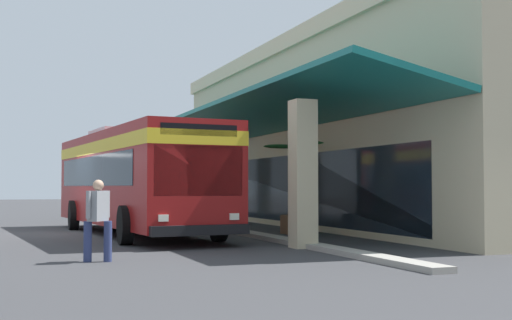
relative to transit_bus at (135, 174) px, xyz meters
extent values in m
plane|color=#38383A|center=(-1.15, 5.97, -1.85)|extent=(120.00, 120.00, 0.00)
cube|color=#9E998E|center=(-2.79, 3.13, -1.79)|extent=(28.46, 0.50, 0.12)
cube|color=#C6B793|center=(-2.79, 12.83, 1.39)|extent=(23.72, 13.94, 6.48)
cube|color=beige|center=(-2.79, 12.83, 4.93)|extent=(24.02, 14.24, 0.60)
cube|color=#C6B793|center=(-11.68, 2.94, -0.07)|extent=(0.55, 0.55, 3.56)
cube|color=#C6B793|center=(-5.75, 2.94, -0.07)|extent=(0.55, 0.55, 3.56)
cube|color=#C6B793|center=(0.18, 2.94, -0.07)|extent=(0.55, 0.55, 3.56)
cube|color=#C6B793|center=(6.11, 2.94, -0.07)|extent=(0.55, 0.55, 3.56)
cube|color=#146B66|center=(-2.79, 4.26, 2.06)|extent=(23.72, 3.16, 0.82)
cube|color=#19232D|center=(-2.79, 5.90, -0.45)|extent=(19.92, 0.08, 2.40)
cube|color=maroon|center=(0.05, 0.00, -0.13)|extent=(11.19, 3.56, 2.75)
cube|color=yellow|center=(0.05, 0.00, 0.80)|extent=(11.21, 3.58, 0.36)
cube|color=#19232D|center=(-0.25, -0.02, 0.10)|extent=(9.44, 3.43, 0.90)
cube|color=#19232D|center=(5.50, 0.51, 0.00)|extent=(0.27, 2.24, 1.20)
cube|color=black|center=(5.51, 0.51, 0.97)|extent=(0.24, 1.94, 0.28)
cube|color=black|center=(5.63, 0.53, -1.40)|extent=(0.43, 2.46, 0.24)
cube|color=silver|center=(5.47, 1.41, -1.10)|extent=(0.08, 0.24, 0.16)
cube|color=silver|center=(5.63, -0.37, -1.10)|extent=(0.08, 0.24, 0.16)
cube|color=silver|center=(-1.44, -0.13, 1.37)|extent=(2.56, 2.00, 0.24)
cylinder|color=black|center=(3.55, 1.61, -1.35)|extent=(1.00, 0.30, 1.00)
cylinder|color=black|center=(3.79, -0.93, -1.35)|extent=(1.00, 0.30, 1.00)
cylinder|color=black|center=(-3.13, 0.99, -1.35)|extent=(1.00, 0.30, 1.00)
cylinder|color=black|center=(-2.90, -1.55, -1.35)|extent=(1.00, 0.30, 1.00)
cylinder|color=navy|center=(7.41, -2.27, -1.45)|extent=(0.16, 0.16, 0.80)
cylinder|color=navy|center=(7.50, -1.90, -1.45)|extent=(0.16, 0.16, 0.80)
cube|color=gray|center=(7.45, -2.08, -0.76)|extent=(0.50, 0.46, 0.60)
sphere|color=tan|center=(7.45, -2.08, -0.35)|extent=(0.22, 0.22, 0.22)
cylinder|color=gray|center=(7.65, -2.30, -0.73)|extent=(0.09, 0.09, 0.54)
cylinder|color=gray|center=(7.26, -1.87, -0.73)|extent=(0.09, 0.09, 0.54)
cube|color=brown|center=(1.65, 4.78, -1.56)|extent=(0.85, 0.85, 0.59)
cylinder|color=#332319|center=(1.65, 4.78, -1.25)|extent=(0.72, 0.72, 0.02)
cylinder|color=brown|center=(1.65, 4.78, -0.23)|extent=(0.16, 0.16, 2.07)
ellipsoid|color=#195123|center=(2.02, 4.77, 1.02)|extent=(0.73, 0.25, 0.14)
ellipsoid|color=#195123|center=(1.68, 5.22, 1.00)|extent=(0.26, 0.89, 0.17)
ellipsoid|color=#195123|center=(1.30, 4.72, 0.88)|extent=(0.74, 0.34, 0.16)
ellipsoid|color=#195123|center=(1.56, 4.24, 0.87)|extent=(0.40, 1.12, 0.17)
camera|label=1|loc=(21.13, -3.87, -0.38)|focal=47.97mm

